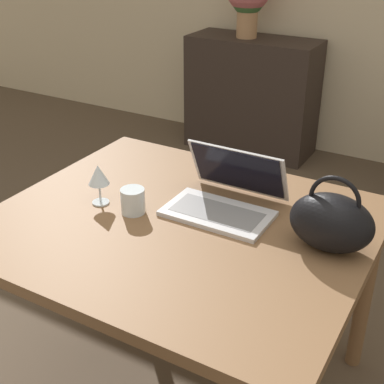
% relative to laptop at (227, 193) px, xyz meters
% --- Properties ---
extents(dining_table, '(1.24, 1.05, 0.76)m').
position_rel_laptop_xyz_m(dining_table, '(-0.09, -0.16, -0.14)').
color(dining_table, brown).
rests_on(dining_table, ground_plane).
extents(sideboard, '(0.97, 0.40, 0.87)m').
position_rel_laptop_xyz_m(sideboard, '(-0.88, 2.20, -0.38)').
color(sideboard, '#332823').
rests_on(sideboard, ground_plane).
extents(laptop, '(0.36, 0.31, 0.20)m').
position_rel_laptop_xyz_m(laptop, '(0.00, 0.00, 0.00)').
color(laptop, silver).
rests_on(laptop, dining_table).
extents(drinking_glass, '(0.08, 0.08, 0.09)m').
position_rel_laptop_xyz_m(drinking_glass, '(-0.26, -0.19, -0.01)').
color(drinking_glass, silver).
rests_on(drinking_glass, dining_table).
extents(wine_glass, '(0.07, 0.07, 0.15)m').
position_rel_laptop_xyz_m(wine_glass, '(-0.40, -0.20, 0.05)').
color(wine_glass, silver).
rests_on(wine_glass, dining_table).
extents(handbag, '(0.26, 0.17, 0.24)m').
position_rel_laptop_xyz_m(handbag, '(0.39, -0.08, 0.04)').
color(handbag, black).
rests_on(handbag, dining_table).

